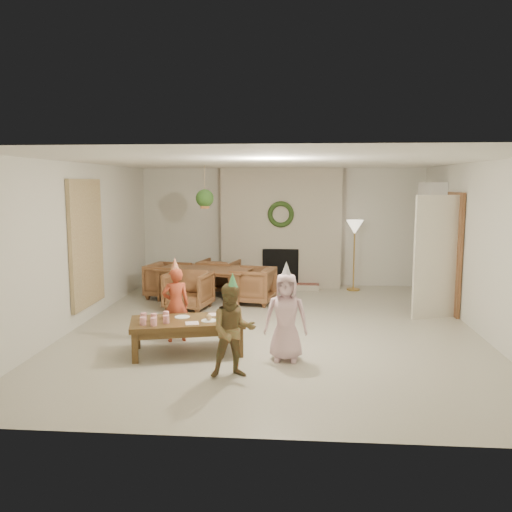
# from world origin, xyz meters

# --- Properties ---
(floor) EXTENTS (7.00, 7.00, 0.00)m
(floor) POSITION_xyz_m (0.00, 0.00, 0.00)
(floor) COLOR #B7B29E
(floor) RESTS_ON ground
(ceiling) EXTENTS (7.00, 7.00, 0.00)m
(ceiling) POSITION_xyz_m (0.00, 0.00, 2.50)
(ceiling) COLOR white
(ceiling) RESTS_ON wall_back
(wall_back) EXTENTS (7.00, 0.00, 7.00)m
(wall_back) POSITION_xyz_m (0.00, 3.50, 1.25)
(wall_back) COLOR silver
(wall_back) RESTS_ON floor
(wall_front) EXTENTS (7.00, 0.00, 7.00)m
(wall_front) POSITION_xyz_m (0.00, -3.50, 1.25)
(wall_front) COLOR silver
(wall_front) RESTS_ON floor
(wall_left) EXTENTS (0.00, 7.00, 7.00)m
(wall_left) POSITION_xyz_m (-3.00, 0.00, 1.25)
(wall_left) COLOR silver
(wall_left) RESTS_ON floor
(wall_right) EXTENTS (0.00, 7.00, 7.00)m
(wall_right) POSITION_xyz_m (3.00, 0.00, 1.25)
(wall_right) COLOR silver
(wall_right) RESTS_ON floor
(fireplace_mass) EXTENTS (2.50, 0.40, 2.50)m
(fireplace_mass) POSITION_xyz_m (0.00, 3.30, 1.25)
(fireplace_mass) COLOR maroon
(fireplace_mass) RESTS_ON floor
(fireplace_hearth) EXTENTS (1.60, 0.30, 0.12)m
(fireplace_hearth) POSITION_xyz_m (0.00, 2.95, 0.06)
(fireplace_hearth) COLOR maroon
(fireplace_hearth) RESTS_ON floor
(fireplace_firebox) EXTENTS (0.75, 0.12, 0.75)m
(fireplace_firebox) POSITION_xyz_m (0.00, 3.12, 0.45)
(fireplace_firebox) COLOR black
(fireplace_firebox) RESTS_ON floor
(fireplace_wreath) EXTENTS (0.54, 0.10, 0.54)m
(fireplace_wreath) POSITION_xyz_m (0.00, 3.07, 1.55)
(fireplace_wreath) COLOR #213B16
(fireplace_wreath) RESTS_ON fireplace_mass
(floor_lamp_base) EXTENTS (0.27, 0.27, 0.03)m
(floor_lamp_base) POSITION_xyz_m (1.51, 3.00, 0.01)
(floor_lamp_base) COLOR gold
(floor_lamp_base) RESTS_ON floor
(floor_lamp_post) EXTENTS (0.03, 0.03, 1.30)m
(floor_lamp_post) POSITION_xyz_m (1.51, 3.00, 0.67)
(floor_lamp_post) COLOR gold
(floor_lamp_post) RESTS_ON floor
(floor_lamp_shade) EXTENTS (0.35, 0.35, 0.29)m
(floor_lamp_shade) POSITION_xyz_m (1.51, 3.00, 1.30)
(floor_lamp_shade) COLOR beige
(floor_lamp_shade) RESTS_ON floor_lamp_post
(bookshelf_carcass) EXTENTS (0.30, 1.00, 2.20)m
(bookshelf_carcass) POSITION_xyz_m (2.84, 2.30, 1.10)
(bookshelf_carcass) COLOR white
(bookshelf_carcass) RESTS_ON floor
(bookshelf_shelf_a) EXTENTS (0.30, 0.92, 0.03)m
(bookshelf_shelf_a) POSITION_xyz_m (2.82, 2.30, 0.45)
(bookshelf_shelf_a) COLOR white
(bookshelf_shelf_a) RESTS_ON bookshelf_carcass
(bookshelf_shelf_b) EXTENTS (0.30, 0.92, 0.03)m
(bookshelf_shelf_b) POSITION_xyz_m (2.82, 2.30, 0.85)
(bookshelf_shelf_b) COLOR white
(bookshelf_shelf_b) RESTS_ON bookshelf_carcass
(bookshelf_shelf_c) EXTENTS (0.30, 0.92, 0.03)m
(bookshelf_shelf_c) POSITION_xyz_m (2.82, 2.30, 1.25)
(bookshelf_shelf_c) COLOR white
(bookshelf_shelf_c) RESTS_ON bookshelf_carcass
(bookshelf_shelf_d) EXTENTS (0.30, 0.92, 0.03)m
(bookshelf_shelf_d) POSITION_xyz_m (2.82, 2.30, 1.65)
(bookshelf_shelf_d) COLOR white
(bookshelf_shelf_d) RESTS_ON bookshelf_carcass
(books_row_lower) EXTENTS (0.20, 0.40, 0.24)m
(books_row_lower) POSITION_xyz_m (2.80, 2.15, 0.59)
(books_row_lower) COLOR #A5261E
(books_row_lower) RESTS_ON bookshelf_shelf_a
(books_row_mid) EXTENTS (0.20, 0.44, 0.24)m
(books_row_mid) POSITION_xyz_m (2.80, 2.35, 0.99)
(books_row_mid) COLOR #294599
(books_row_mid) RESTS_ON bookshelf_shelf_b
(books_row_upper) EXTENTS (0.20, 0.36, 0.22)m
(books_row_upper) POSITION_xyz_m (2.80, 2.20, 1.38)
(books_row_upper) COLOR #BC8828
(books_row_upper) RESTS_ON bookshelf_shelf_c
(door_frame) EXTENTS (0.05, 0.86, 2.04)m
(door_frame) POSITION_xyz_m (2.96, 1.20, 1.02)
(door_frame) COLOR brown
(door_frame) RESTS_ON floor
(door_leaf) EXTENTS (0.77, 0.32, 2.00)m
(door_leaf) POSITION_xyz_m (2.58, 0.82, 1.00)
(door_leaf) COLOR beige
(door_leaf) RESTS_ON floor
(curtain_panel) EXTENTS (0.06, 1.20, 2.00)m
(curtain_panel) POSITION_xyz_m (-2.96, 0.20, 1.25)
(curtain_panel) COLOR #C4B88B
(curtain_panel) RESTS_ON wall_left
(dining_table) EXTENTS (1.88, 1.30, 0.61)m
(dining_table) POSITION_xyz_m (-1.38, 1.84, 0.30)
(dining_table) COLOR brown
(dining_table) RESTS_ON floor
(dining_chair_near) EXTENTS (0.85, 0.87, 0.67)m
(dining_chair_near) POSITION_xyz_m (-1.54, 1.10, 0.33)
(dining_chair_near) COLOR brown
(dining_chair_near) RESTS_ON floor
(dining_chair_far) EXTENTS (0.85, 0.87, 0.67)m
(dining_chair_far) POSITION_xyz_m (-1.22, 2.58, 0.33)
(dining_chair_far) COLOR brown
(dining_chair_far) RESTS_ON floor
(dining_chair_left) EXTENTS (0.87, 0.85, 0.67)m
(dining_chair_left) POSITION_xyz_m (-2.12, 1.99, 0.33)
(dining_chair_left) COLOR brown
(dining_chair_left) RESTS_ON floor
(dining_chair_right) EXTENTS (0.87, 0.85, 0.67)m
(dining_chair_right) POSITION_xyz_m (-0.45, 1.64, 0.33)
(dining_chair_right) COLOR brown
(dining_chair_right) RESTS_ON floor
(hanging_plant_cord) EXTENTS (0.01, 0.01, 0.70)m
(hanging_plant_cord) POSITION_xyz_m (-1.30, 1.50, 2.15)
(hanging_plant_cord) COLOR tan
(hanging_plant_cord) RESTS_ON ceiling
(hanging_plant_pot) EXTENTS (0.16, 0.16, 0.12)m
(hanging_plant_pot) POSITION_xyz_m (-1.30, 1.50, 1.80)
(hanging_plant_pot) COLOR #9E6033
(hanging_plant_pot) RESTS_ON hanging_plant_cord
(hanging_plant_foliage) EXTENTS (0.32, 0.32, 0.32)m
(hanging_plant_foliage) POSITION_xyz_m (-1.30, 1.50, 1.92)
(hanging_plant_foliage) COLOR #234818
(hanging_plant_foliage) RESTS_ON hanging_plant_pot
(coffee_table_top) EXTENTS (1.56, 1.05, 0.07)m
(coffee_table_top) POSITION_xyz_m (-1.07, -1.25, 0.41)
(coffee_table_top) COLOR brown
(coffee_table_top) RESTS_ON floor
(coffee_table_apron) EXTENTS (1.43, 0.92, 0.09)m
(coffee_table_apron) POSITION_xyz_m (-1.07, -1.25, 0.33)
(coffee_table_apron) COLOR brown
(coffee_table_apron) RESTS_ON floor
(coffee_leg_fl) EXTENTS (0.09, 0.09, 0.37)m
(coffee_leg_fl) POSITION_xyz_m (-1.62, -1.69, 0.19)
(coffee_leg_fl) COLOR brown
(coffee_leg_fl) RESTS_ON floor
(coffee_leg_fr) EXTENTS (0.09, 0.09, 0.37)m
(coffee_leg_fr) POSITION_xyz_m (-0.36, -1.37, 0.19)
(coffee_leg_fr) COLOR brown
(coffee_leg_fr) RESTS_ON floor
(coffee_leg_bl) EXTENTS (0.09, 0.09, 0.37)m
(coffee_leg_bl) POSITION_xyz_m (-1.77, -1.13, 0.19)
(coffee_leg_bl) COLOR brown
(coffee_leg_bl) RESTS_ON floor
(coffee_leg_br) EXTENTS (0.09, 0.09, 0.37)m
(coffee_leg_br) POSITION_xyz_m (-0.51, -0.80, 0.19)
(coffee_leg_br) COLOR brown
(coffee_leg_br) RESTS_ON floor
(cup_a) EXTENTS (0.09, 0.09, 0.10)m
(cup_a) POSITION_xyz_m (-1.56, -1.55, 0.49)
(cup_a) COLOR white
(cup_a) RESTS_ON coffee_table_top
(cup_b) EXTENTS (0.09, 0.09, 0.10)m
(cup_b) POSITION_xyz_m (-1.61, -1.33, 0.49)
(cup_b) COLOR white
(cup_b) RESTS_ON coffee_table_top
(cup_c) EXTENTS (0.09, 0.09, 0.10)m
(cup_c) POSITION_xyz_m (-1.41, -1.57, 0.49)
(cup_c) COLOR white
(cup_c) RESTS_ON coffee_table_top
(cup_d) EXTENTS (0.09, 0.09, 0.10)m
(cup_d) POSITION_xyz_m (-1.47, -1.35, 0.49)
(cup_d) COLOR white
(cup_d) RESTS_ON coffee_table_top
(cup_e) EXTENTS (0.09, 0.09, 0.10)m
(cup_e) POSITION_xyz_m (-1.29, -1.44, 0.49)
(cup_e) COLOR white
(cup_e) RESTS_ON coffee_table_top
(cup_f) EXTENTS (0.09, 0.09, 0.10)m
(cup_f) POSITION_xyz_m (-1.34, -1.23, 0.49)
(cup_f) COLOR white
(cup_f) RESTS_ON coffee_table_top
(plate_a) EXTENTS (0.24, 0.24, 0.01)m
(plate_a) POSITION_xyz_m (-1.15, -1.13, 0.44)
(plate_a) COLOR white
(plate_a) RESTS_ON coffee_table_top
(plate_b) EXTENTS (0.24, 0.24, 0.01)m
(plate_b) POSITION_xyz_m (-0.77, -1.29, 0.44)
(plate_b) COLOR white
(plate_b) RESTS_ON coffee_table_top
(plate_c) EXTENTS (0.24, 0.24, 0.01)m
(plate_c) POSITION_xyz_m (-0.61, -1.02, 0.44)
(plate_c) COLOR white
(plate_c) RESTS_ON coffee_table_top
(food_scoop) EXTENTS (0.09, 0.09, 0.08)m
(food_scoop) POSITION_xyz_m (-0.77, -1.29, 0.49)
(food_scoop) COLOR tan
(food_scoop) RESTS_ON plate_b
(napkin_left) EXTENTS (0.20, 0.20, 0.01)m
(napkin_left) POSITION_xyz_m (-0.96, -1.43, 0.44)
(napkin_left) COLOR #FCBAC1
(napkin_left) RESTS_ON coffee_table_top
(napkin_right) EXTENTS (0.20, 0.20, 0.01)m
(napkin_right) POSITION_xyz_m (-0.74, -0.96, 0.44)
(napkin_right) COLOR #FCBAC1
(napkin_right) RESTS_ON coffee_table_top
(child_red) EXTENTS (0.44, 0.37, 1.04)m
(child_red) POSITION_xyz_m (-1.32, -0.76, 0.52)
(child_red) COLOR #A63D23
(child_red) RESTS_ON floor
(party_hat_red) EXTENTS (0.15, 0.15, 0.20)m
(party_hat_red) POSITION_xyz_m (-1.32, -0.76, 1.08)
(party_hat_red) COLOR gold
(party_hat_red) RESTS_ON child_red
(child_plaid) EXTENTS (0.60, 0.52, 1.07)m
(child_plaid) POSITION_xyz_m (-0.37, -2.05, 0.54)
(child_plaid) COLOR brown
(child_plaid) RESTS_ON floor
(party_hat_plaid) EXTENTS (0.14, 0.14, 0.18)m
(party_hat_plaid) POSITION_xyz_m (-0.37, -2.05, 1.11)
(party_hat_plaid) COLOR #4CB269
(party_hat_plaid) RESTS_ON child_plaid
(child_pink) EXTENTS (0.55, 0.37, 1.10)m
(child_pink) POSITION_xyz_m (0.22, -1.43, 0.55)
(child_pink) COLOR beige
(child_pink) RESTS_ON floor
(party_hat_pink) EXTENTS (0.17, 0.17, 0.20)m
(party_hat_pink) POSITION_xyz_m (0.22, -1.43, 1.14)
(party_hat_pink) COLOR silver
(party_hat_pink) RESTS_ON child_pink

